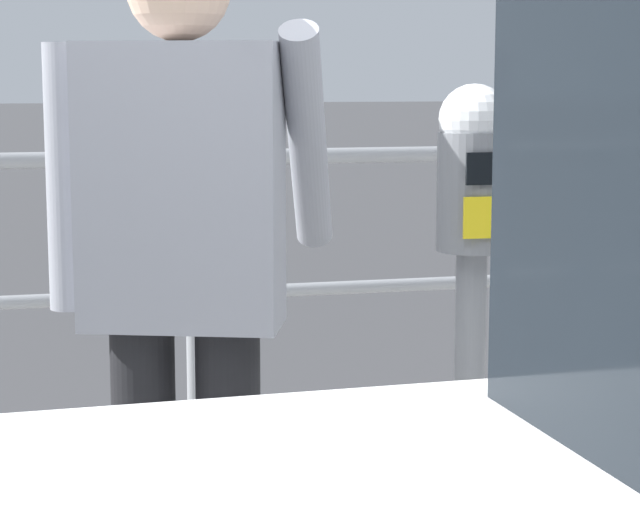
# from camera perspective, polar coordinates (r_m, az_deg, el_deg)

# --- Properties ---
(parking_meter) EXTENTS (0.16, 0.17, 1.41)m
(parking_meter) POSITION_cam_1_polar(r_m,az_deg,el_deg) (2.67, 7.30, -0.55)
(parking_meter) COLOR slate
(parking_meter) RESTS_ON sidewalk_curb
(pedestrian_at_meter) EXTENTS (0.72, 0.45, 1.73)m
(pedestrian_at_meter) POSITION_cam_1_polar(r_m,az_deg,el_deg) (2.73, -6.56, -0.54)
(pedestrian_at_meter) COLOR black
(pedestrian_at_meter) RESTS_ON sidewalk_curb
(background_railing) EXTENTS (24.06, 0.06, 1.16)m
(background_railing) POSITION_cam_1_polar(r_m,az_deg,el_deg) (4.43, -6.13, 0.59)
(background_railing) COLOR gray
(background_railing) RESTS_ON sidewalk_curb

